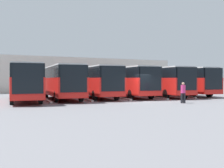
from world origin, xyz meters
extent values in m
plane|color=slate|center=(0.00, 0.00, 0.00)|extent=(600.00, 600.00, 0.00)
cube|color=red|center=(-9.48, -5.09, 1.31)|extent=(3.71, 10.96, 1.72)
cube|color=black|center=(-9.48, -5.09, 2.70)|extent=(3.66, 10.80, 1.05)
cube|color=black|center=(-8.88, 0.26, 2.09)|extent=(2.22, 0.29, 2.27)
cube|color=red|center=(-8.88, 0.27, 0.67)|extent=(2.40, 0.33, 0.40)
cube|color=silver|center=(-9.48, -5.09, 3.28)|extent=(3.56, 10.52, 0.12)
cylinder|color=black|center=(-10.22, -1.66, 0.49)|extent=(0.41, 1.01, 0.98)
cylinder|color=black|center=(-8.00, -1.90, 0.49)|extent=(0.41, 1.01, 0.98)
cylinder|color=black|center=(-10.96, -8.28, 0.49)|extent=(0.41, 1.01, 0.98)
cylinder|color=black|center=(-8.74, -8.53, 0.49)|extent=(0.41, 1.01, 0.98)
cube|color=#B2B2AD|center=(-7.58, -3.48, 0.07)|extent=(0.87, 5.66, 0.15)
cube|color=red|center=(-5.69, -4.89, 1.31)|extent=(3.71, 10.96, 1.72)
cube|color=black|center=(-5.69, -4.89, 2.70)|extent=(3.66, 10.80, 1.05)
cube|color=black|center=(-5.09, 0.47, 2.09)|extent=(2.22, 0.29, 2.27)
cube|color=red|center=(-5.09, 0.47, 0.67)|extent=(2.40, 0.33, 0.40)
cube|color=silver|center=(-5.69, -4.89, 3.28)|extent=(3.56, 10.52, 0.12)
cylinder|color=black|center=(-6.43, -1.45, 0.49)|extent=(0.41, 1.01, 0.98)
cylinder|color=black|center=(-4.21, -1.70, 0.49)|extent=(0.41, 1.01, 0.98)
cylinder|color=black|center=(-7.17, -8.07, 0.49)|extent=(0.41, 1.01, 0.98)
cylinder|color=black|center=(-4.95, -8.32, 0.49)|extent=(0.41, 1.01, 0.98)
cube|color=#B2B2AD|center=(-3.79, -3.28, 0.07)|extent=(0.87, 5.66, 0.15)
cube|color=red|center=(-1.90, -5.60, 1.31)|extent=(3.71, 10.96, 1.72)
cube|color=black|center=(-1.90, -5.60, 2.70)|extent=(3.66, 10.80, 1.05)
cube|color=black|center=(-1.30, -0.24, 2.09)|extent=(2.22, 0.29, 2.27)
cube|color=red|center=(-1.30, -0.24, 0.67)|extent=(2.40, 0.33, 0.40)
cube|color=silver|center=(-1.90, -5.60, 3.28)|extent=(3.56, 10.52, 0.12)
cylinder|color=black|center=(-2.63, -2.16, 0.49)|extent=(0.41, 1.01, 0.98)
cylinder|color=black|center=(-0.42, -2.41, 0.49)|extent=(0.41, 1.01, 0.98)
cylinder|color=black|center=(-3.38, -8.78, 0.49)|extent=(0.41, 1.01, 0.98)
cylinder|color=black|center=(-1.16, -9.03, 0.49)|extent=(0.41, 1.01, 0.98)
cube|color=#B2B2AD|center=(0.00, -3.99, 0.07)|extent=(0.87, 5.66, 0.15)
cube|color=red|center=(1.90, -5.95, 1.31)|extent=(3.71, 10.96, 1.72)
cube|color=black|center=(1.90, -5.95, 2.70)|extent=(3.66, 10.80, 1.05)
cube|color=black|center=(2.49, -0.59, 2.09)|extent=(2.22, 0.29, 2.27)
cube|color=red|center=(2.49, -0.59, 0.67)|extent=(2.40, 0.33, 0.40)
cube|color=silver|center=(1.90, -5.95, 3.28)|extent=(3.56, 10.52, 0.12)
cylinder|color=black|center=(1.16, -2.51, 0.49)|extent=(0.41, 1.01, 0.98)
cylinder|color=black|center=(3.38, -2.76, 0.49)|extent=(0.41, 1.01, 0.98)
cylinder|color=black|center=(0.42, -9.13, 0.49)|extent=(0.41, 1.01, 0.98)
cylinder|color=black|center=(2.63, -9.38, 0.49)|extent=(0.41, 1.01, 0.98)
cube|color=#B2B2AD|center=(3.79, -4.33, 0.07)|extent=(0.87, 5.66, 0.15)
cube|color=red|center=(5.69, -5.62, 1.31)|extent=(3.71, 10.96, 1.72)
cube|color=black|center=(5.69, -5.62, 2.70)|extent=(3.66, 10.80, 1.05)
cube|color=black|center=(6.28, -0.27, 2.09)|extent=(2.22, 0.29, 2.27)
cube|color=red|center=(6.29, -0.26, 0.67)|extent=(2.40, 0.33, 0.40)
cube|color=silver|center=(5.69, -5.62, 3.28)|extent=(3.56, 10.52, 0.12)
cylinder|color=black|center=(4.95, -2.19, 0.49)|extent=(0.41, 1.01, 0.98)
cylinder|color=black|center=(7.17, -2.43, 0.49)|extent=(0.41, 1.01, 0.98)
cylinder|color=black|center=(4.21, -8.81, 0.49)|extent=(0.41, 1.01, 0.98)
cylinder|color=black|center=(6.43, -9.06, 0.49)|extent=(0.41, 1.01, 0.98)
cube|color=#B2B2AD|center=(7.58, -4.01, 0.07)|extent=(0.87, 5.66, 0.15)
cube|color=red|center=(9.48, -4.86, 1.31)|extent=(3.71, 10.96, 1.72)
cube|color=black|center=(9.48, -4.86, 2.70)|extent=(3.66, 10.80, 1.05)
cube|color=black|center=(10.08, 0.49, 2.09)|extent=(2.22, 0.29, 2.27)
cube|color=red|center=(10.08, 0.50, 0.67)|extent=(2.40, 0.33, 0.40)
cube|color=silver|center=(9.48, -4.86, 3.28)|extent=(3.56, 10.52, 0.12)
cylinder|color=black|center=(8.74, -1.43, 0.49)|extent=(0.41, 1.01, 0.98)
cylinder|color=black|center=(10.96, -1.68, 0.49)|extent=(0.41, 1.01, 0.98)
cylinder|color=black|center=(8.00, -8.05, 0.49)|extent=(0.41, 1.01, 0.98)
cylinder|color=black|center=(10.22, -8.30, 0.49)|extent=(0.41, 1.01, 0.98)
cylinder|color=black|center=(-2.32, 3.23, 0.43)|extent=(0.26, 0.26, 0.85)
cylinder|color=black|center=(-2.13, 3.13, 0.43)|extent=(0.26, 0.26, 0.85)
cylinder|color=#D13375|center=(-2.23, 3.18, 1.19)|extent=(0.53, 0.53, 0.68)
sphere|color=tan|center=(-2.23, 3.18, 1.65)|extent=(0.23, 0.23, 0.23)
cube|color=beige|center=(0.00, -26.88, 2.77)|extent=(38.31, 12.49, 5.53)
cube|color=silver|center=(0.00, -34.63, 5.28)|extent=(38.31, 3.00, 0.24)
cylinder|color=slate|center=(-13.41, -35.73, 2.64)|extent=(0.20, 0.20, 5.28)
camera|label=1|loc=(13.80, 21.65, 2.02)|focal=45.00mm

